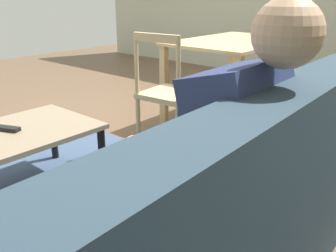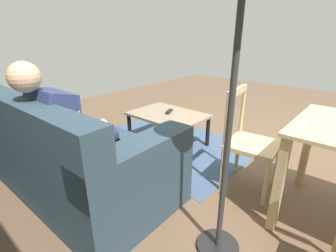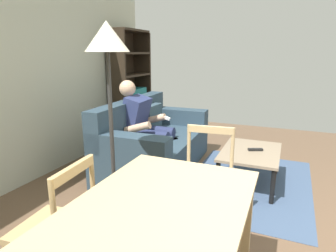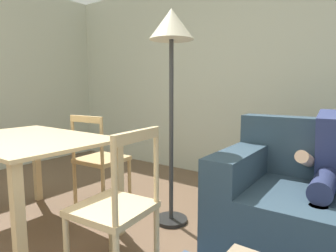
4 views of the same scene
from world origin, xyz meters
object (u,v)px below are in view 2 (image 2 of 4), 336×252
object	(u,v)px
coffee_table	(168,118)
tv_remote	(169,111)
couch	(72,156)
dining_chair_facing_couch	(250,143)
floor_lamp	(242,0)
person_lounging	(67,131)

from	to	relation	value
coffee_table	tv_remote	world-z (taller)	tv_remote
coffee_table	tv_remote	distance (m)	0.08
couch	tv_remote	distance (m)	1.34
couch	dining_chair_facing_couch	size ratio (longest dim) A/B	2.02
coffee_table	tv_remote	bearing A→B (deg)	-62.08
coffee_table	tv_remote	xyz separation A→B (m)	(0.03, -0.05, 0.06)
floor_lamp	dining_chair_facing_couch	bearing A→B (deg)	-77.59
couch	dining_chair_facing_couch	bearing A→B (deg)	-137.78
tv_remote	floor_lamp	world-z (taller)	floor_lamp
person_lounging	couch	bearing A→B (deg)	-26.36
couch	coffee_table	distance (m)	1.29
coffee_table	floor_lamp	size ratio (longest dim) A/B	0.51
coffee_table	dining_chair_facing_couch	distance (m)	1.18
person_lounging	tv_remote	bearing A→B (deg)	-84.84
couch	tv_remote	size ratio (longest dim) A/B	10.92
coffee_table	floor_lamp	xyz separation A→B (m)	(-1.33, 1.02, 1.14)
person_lounging	dining_chair_facing_couch	world-z (taller)	person_lounging
coffee_table	floor_lamp	distance (m)	2.03
couch	person_lounging	xyz separation A→B (m)	(-0.12, 0.06, 0.28)
couch	tv_remote	xyz separation A→B (m)	(0.01, -1.34, 0.09)
dining_chair_facing_couch	floor_lamp	world-z (taller)	floor_lamp
floor_lamp	coffee_table	bearing A→B (deg)	-37.53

